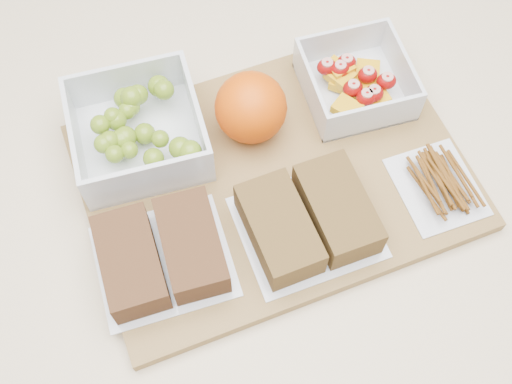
% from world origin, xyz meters
% --- Properties ---
extents(ground, '(4.00, 4.00, 0.00)m').
position_xyz_m(ground, '(0.00, 0.00, 0.00)').
color(ground, gray).
rests_on(ground, ground).
extents(counter, '(1.20, 0.90, 0.90)m').
position_xyz_m(counter, '(0.00, 0.00, 0.45)').
color(counter, beige).
rests_on(counter, ground).
extents(cutting_board, '(0.45, 0.34, 0.02)m').
position_xyz_m(cutting_board, '(0.02, 0.00, 0.91)').
color(cutting_board, olive).
rests_on(cutting_board, counter).
extents(grape_container, '(0.14, 0.14, 0.06)m').
position_xyz_m(grape_container, '(-0.11, 0.09, 0.94)').
color(grape_container, silver).
rests_on(grape_container, cutting_board).
extents(fruit_container, '(0.12, 0.12, 0.05)m').
position_xyz_m(fruit_container, '(0.15, 0.09, 0.94)').
color(fruit_container, silver).
rests_on(fruit_container, cutting_board).
extents(orange, '(0.08, 0.08, 0.08)m').
position_xyz_m(orange, '(0.01, 0.07, 0.96)').
color(orange, '#EC5205').
rests_on(orange, cutting_board).
extents(sandwich_bag_left, '(0.14, 0.13, 0.04)m').
position_xyz_m(sandwich_bag_left, '(-0.12, -0.07, 0.94)').
color(sandwich_bag_left, silver).
rests_on(sandwich_bag_left, cutting_board).
extents(sandwich_bag_center, '(0.15, 0.14, 0.04)m').
position_xyz_m(sandwich_bag_center, '(0.04, -0.07, 0.94)').
color(sandwich_bag_center, silver).
rests_on(sandwich_bag_center, cutting_board).
extents(pretzel_bag, '(0.09, 0.11, 0.02)m').
position_xyz_m(pretzel_bag, '(0.19, -0.06, 0.93)').
color(pretzel_bag, silver).
rests_on(pretzel_bag, cutting_board).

